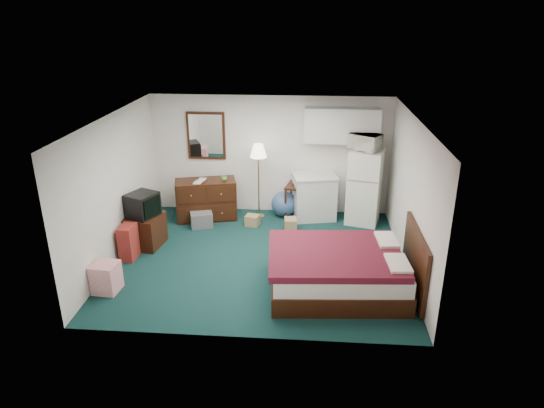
# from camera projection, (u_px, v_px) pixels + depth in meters

# --- Properties ---
(floor) EXTENTS (5.00, 4.50, 0.01)m
(floor) POSITION_uv_depth(u_px,v_px,m) (260.00, 258.00, 8.59)
(floor) COLOR black
(floor) RESTS_ON ground
(ceiling) EXTENTS (5.00, 4.50, 0.01)m
(ceiling) POSITION_uv_depth(u_px,v_px,m) (259.00, 118.00, 7.67)
(ceiling) COLOR silver
(ceiling) RESTS_ON walls
(walls) EXTENTS (5.01, 4.51, 2.50)m
(walls) POSITION_uv_depth(u_px,v_px,m) (260.00, 192.00, 8.13)
(walls) COLOR silver
(walls) RESTS_ON floor
(mirror) EXTENTS (0.80, 0.06, 1.00)m
(mirror) POSITION_uv_depth(u_px,v_px,m) (206.00, 136.00, 10.13)
(mirror) COLOR white
(mirror) RESTS_ON walls
(upper_cabinets) EXTENTS (1.50, 0.35, 0.70)m
(upper_cabinets) POSITION_uv_depth(u_px,v_px,m) (342.00, 125.00, 9.69)
(upper_cabinets) COLOR silver
(upper_cabinets) RESTS_ON walls
(headboard) EXTENTS (0.06, 1.56, 1.00)m
(headboard) POSITION_uv_depth(u_px,v_px,m) (415.00, 261.00, 7.34)
(headboard) COLOR black
(headboard) RESTS_ON walls
(dresser) EXTENTS (1.33, 0.84, 0.84)m
(dresser) POSITION_uv_depth(u_px,v_px,m) (206.00, 200.00, 10.10)
(dresser) COLOR black
(dresser) RESTS_ON floor
(floor_lamp) EXTENTS (0.37, 0.37, 1.58)m
(floor_lamp) POSITION_uv_depth(u_px,v_px,m) (259.00, 181.00, 10.05)
(floor_lamp) COLOR tan
(floor_lamp) RESTS_ON floor
(desk) EXTENTS (0.66, 0.66, 0.71)m
(desk) POSITION_uv_depth(u_px,v_px,m) (300.00, 201.00, 10.20)
(desk) COLOR black
(desk) RESTS_ON floor
(exercise_ball) EXTENTS (0.63, 0.63, 0.54)m
(exercise_ball) POSITION_uv_depth(u_px,v_px,m) (284.00, 204.00, 10.28)
(exercise_ball) COLOR #355683
(exercise_ball) RESTS_ON floor
(kitchen_counter) EXTENTS (0.95, 0.79, 0.91)m
(kitchen_counter) POSITION_uv_depth(u_px,v_px,m) (314.00, 197.00, 10.12)
(kitchen_counter) COLOR silver
(kitchen_counter) RESTS_ON floor
(fridge) EXTENTS (0.77, 0.77, 1.53)m
(fridge) POSITION_uv_depth(u_px,v_px,m) (364.00, 187.00, 9.80)
(fridge) COLOR white
(fridge) RESTS_ON floor
(bed) EXTENTS (2.15, 1.73, 0.65)m
(bed) POSITION_uv_depth(u_px,v_px,m) (337.00, 271.00, 7.51)
(bed) COLOR #420714
(bed) RESTS_ON floor
(tv_stand) EXTENTS (0.68, 0.73, 0.59)m
(tv_stand) POSITION_uv_depth(u_px,v_px,m) (145.00, 231.00, 8.97)
(tv_stand) COLOR black
(tv_stand) RESTS_ON floor
(suitcase) EXTENTS (0.26, 0.40, 0.62)m
(suitcase) POSITION_uv_depth(u_px,v_px,m) (128.00, 242.00, 8.48)
(suitcase) COLOR maroon
(suitcase) RESTS_ON floor
(retail_box) EXTENTS (0.41, 0.41, 0.47)m
(retail_box) POSITION_uv_depth(u_px,v_px,m) (106.00, 277.00, 7.51)
(retail_box) COLOR white
(retail_box) RESTS_ON floor
(file_bin) EXTENTS (0.51, 0.44, 0.30)m
(file_bin) POSITION_uv_depth(u_px,v_px,m) (202.00, 220.00, 9.80)
(file_bin) COLOR #5E5E61
(file_bin) RESTS_ON floor
(cardboard_box_a) EXTENTS (0.30, 0.27, 0.22)m
(cardboard_box_a) POSITION_uv_depth(u_px,v_px,m) (252.00, 220.00, 9.87)
(cardboard_box_a) COLOR #92774F
(cardboard_box_a) RESTS_ON floor
(cardboard_box_b) EXTENTS (0.26, 0.30, 0.28)m
(cardboard_box_b) POSITION_uv_depth(u_px,v_px,m) (291.00, 225.00, 9.58)
(cardboard_box_b) COLOR #92774F
(cardboard_box_b) RESTS_ON floor
(laptop) EXTENTS (0.39, 0.36, 0.21)m
(laptop) POSITION_uv_depth(u_px,v_px,m) (301.00, 180.00, 10.03)
(laptop) COLOR black
(laptop) RESTS_ON desk
(crt_tv) EXTENTS (0.64, 0.66, 0.44)m
(crt_tv) POSITION_uv_depth(u_px,v_px,m) (142.00, 205.00, 8.77)
(crt_tv) COLOR black
(crt_tv) RESTS_ON tv_stand
(microwave) EXTENTS (0.68, 0.60, 0.40)m
(microwave) POSITION_uv_depth(u_px,v_px,m) (365.00, 140.00, 9.48)
(microwave) COLOR white
(microwave) RESTS_ON fridge
(book_a) EXTENTS (0.16, 0.03, 0.22)m
(book_a) POSITION_uv_depth(u_px,v_px,m) (194.00, 177.00, 9.79)
(book_a) COLOR #92774F
(book_a) RESTS_ON dresser
(book_b) EXTENTS (0.16, 0.03, 0.21)m
(book_b) POSITION_uv_depth(u_px,v_px,m) (198.00, 175.00, 9.94)
(book_b) COLOR #92774F
(book_b) RESTS_ON dresser
(mug) EXTENTS (0.12, 0.10, 0.12)m
(mug) POSITION_uv_depth(u_px,v_px,m) (224.00, 178.00, 9.93)
(mug) COLOR #56A044
(mug) RESTS_ON dresser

